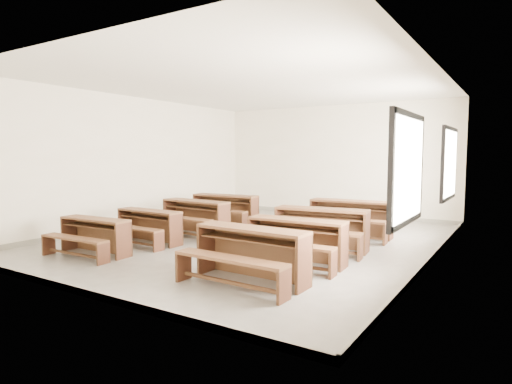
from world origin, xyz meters
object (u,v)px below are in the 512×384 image
Objects in this scene: desk_set_0 at (93,234)px; desk_set_2 at (194,215)px; desk_set_3 at (224,208)px; desk_set_4 at (250,251)px; desk_set_1 at (148,224)px; desk_set_5 at (295,238)px; desk_set_6 at (320,226)px; desk_set_7 at (350,216)px.

desk_set_0 is 0.86× the size of desk_set_2.
desk_set_3 is 1.03× the size of desk_set_4.
desk_set_1 is 0.87× the size of desk_set_2.
desk_set_6 is (-0.07, 1.17, 0.03)m from desk_set_5.
desk_set_0 is at bearing -161.59° from desk_set_5.
desk_set_7 is (0.02, 1.54, 0.01)m from desk_set_6.
desk_set_6 is 1.01× the size of desk_set_7.
desk_set_1 is at bearing -93.55° from desk_set_2.
desk_set_4 is at bearing -94.52° from desk_set_7.
desk_set_7 reaches higher than desk_set_5.
desk_set_5 is 2.71m from desk_set_7.
desk_set_6 reaches higher than desk_set_1.
desk_set_6 is (3.19, -1.31, 0.01)m from desk_set_3.
desk_set_3 is (0.09, 3.81, 0.07)m from desk_set_0.
desk_set_2 is 1.00× the size of desk_set_4.
desk_set_3 is at bearing 132.21° from desk_set_4.
desk_set_4 is 0.95× the size of desk_set_7.
desk_set_5 is at bearing -17.33° from desk_set_2.
desk_set_2 reaches higher than desk_set_0.
desk_set_4 reaches higher than desk_set_2.
desk_set_1 is 1.27m from desk_set_2.
desk_set_4 is at bearing -18.12° from desk_set_1.
desk_set_6 is 1.54m from desk_set_7.
desk_set_4 is at bearing -97.47° from desk_set_6.
desk_set_1 is (0.10, 1.21, 0.01)m from desk_set_0.
desk_set_7 is (3.30, 4.04, 0.08)m from desk_set_0.
desk_set_6 is (3.19, 1.29, 0.06)m from desk_set_1.
desk_set_3 is 3.22m from desk_set_7.
desk_set_0 is 3.61m from desk_set_5.
desk_set_7 is at bearing 87.87° from desk_set_5.
desk_set_1 reaches higher than desk_set_0.
desk_set_1 is at bearing 82.81° from desk_set_0.
desk_set_5 is 1.18m from desk_set_6.
desk_set_6 reaches higher than desk_set_5.
desk_set_0 is at bearing -96.63° from desk_set_3.
desk_set_2 is (0.14, 1.26, 0.05)m from desk_set_1.
desk_set_3 is 0.98× the size of desk_set_7.
desk_set_7 is at bearing 90.88° from desk_set_4.
desk_set_0 is at bearing -92.61° from desk_set_2.
desk_set_5 is at bearing 18.90° from desk_set_0.
desk_set_2 is 3.44m from desk_set_7.
desk_set_5 is 0.93× the size of desk_set_7.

